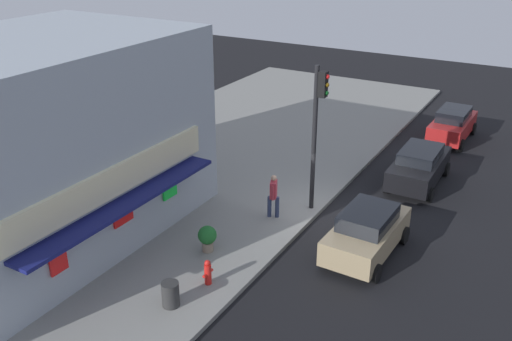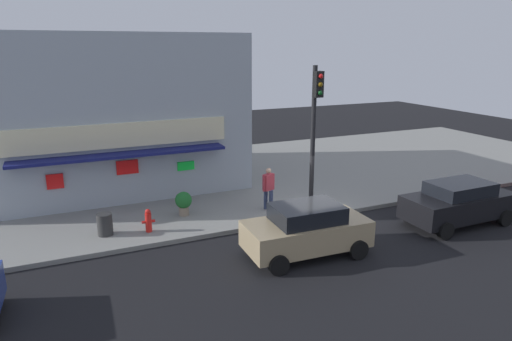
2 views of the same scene
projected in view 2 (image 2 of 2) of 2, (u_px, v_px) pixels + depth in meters
The scene contains 10 objects.
ground_plane at pixel (314, 220), 17.87m from camera, with size 59.94×59.94×0.00m, color black.
sidewalk at pixel (248, 175), 23.69m from camera, with size 39.96×13.25×0.17m, color gray.
corner_building at pixel (107, 110), 21.50m from camera, with size 11.62×8.53×6.98m.
traffic_light at pixel (315, 122), 17.17m from camera, with size 0.32×0.58×5.75m.
fire_hydrant at pixel (148, 221), 16.22m from camera, with size 0.47×0.23×0.86m.
trash_can at pixel (105, 224), 15.95m from camera, with size 0.53×0.53×0.78m, color #2D2D2D.
pedestrian at pixel (268, 187), 18.26m from camera, with size 0.60×0.48×1.75m.
potted_plant_by_doorway at pixel (184, 202), 17.78m from camera, with size 0.65×0.65×0.95m.
parked_car_tan at pixel (306, 230), 14.68m from camera, with size 4.07×2.14×1.71m.
parked_car_black at pixel (458, 203), 17.25m from camera, with size 4.36×2.05×1.67m.
Camera 2 is at (-8.86, -14.36, 6.62)m, focal length 31.93 mm.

